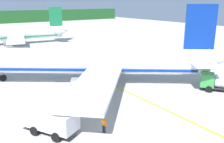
% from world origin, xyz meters
% --- Properties ---
extents(airliner_foreground, '(35.36, 30.24, 11.90)m').
position_xyz_m(airliner_foreground, '(17.61, 24.34, 3.39)').
color(airliner_foreground, white).
rests_on(airliner_foreground, ground).
extents(airliner_mid_apron, '(37.31, 30.92, 10.66)m').
position_xyz_m(airliner_mid_apron, '(15.17, 68.56, 3.04)').
color(airliner_mid_apron, silver).
rests_on(airliner_mid_apron, ground).
extents(service_truck_catering, '(5.13, 6.11, 2.40)m').
position_xyz_m(service_truck_catering, '(30.54, 10.53, 1.40)').
color(service_truck_catering, '#338C3F').
rests_on(service_truck_catering, ground).
extents(service_truck_pushback, '(4.69, 6.06, 2.70)m').
position_xyz_m(service_truck_pushback, '(6.44, 13.60, 1.51)').
color(service_truck_pushback, silver).
rests_on(service_truck_pushback, ground).
extents(crew_loader_left, '(0.39, 0.59, 1.62)m').
position_xyz_m(crew_loader_left, '(10.74, 10.44, 0.95)').
color(crew_loader_left, '#191E33').
rests_on(crew_loader_left, ground).
extents(apron_guide_line, '(0.30, 60.00, 0.01)m').
position_xyz_m(apron_guide_line, '(19.47, 19.68, 0.01)').
color(apron_guide_line, yellow).
rests_on(apron_guide_line, ground).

